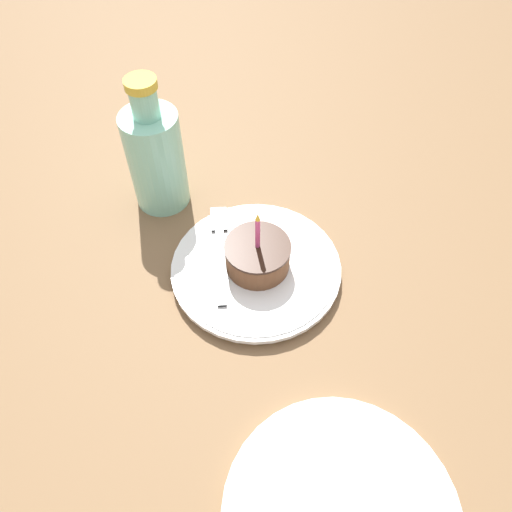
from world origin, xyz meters
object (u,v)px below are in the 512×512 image
Objects in this scene: fork at (220,246)px; bottle at (156,157)px; cake_slice at (258,255)px; plate at (256,268)px.

fork is 0.16m from bottle.
cake_slice reaches higher than fork.
bottle is (-0.15, 0.14, 0.08)m from plate.
fork reaches higher than plate.
fork is at bearing 150.84° from cake_slice.
plate is 0.03m from cake_slice.
cake_slice reaches higher than plate.
bottle reaches higher than cake_slice.
bottle is at bearing 130.65° from fork.
fork is at bearing 149.31° from plate.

